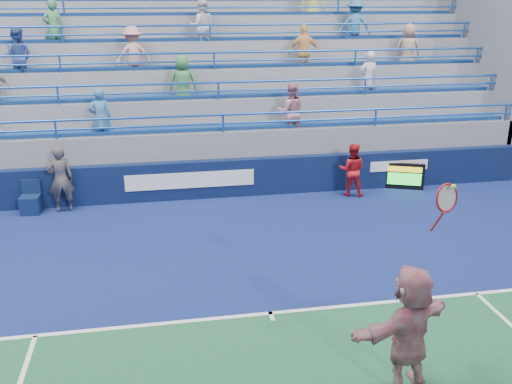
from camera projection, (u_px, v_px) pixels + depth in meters
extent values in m
plane|color=#333538|center=(270.00, 314.00, 10.42)|extent=(120.00, 120.00, 0.00)
cube|color=navy|center=(250.00, 261.00, 12.46)|extent=(18.00, 8.40, 0.02)
cube|color=white|center=(270.00, 313.00, 10.41)|extent=(11.00, 0.10, 0.01)
cube|color=white|center=(272.00, 316.00, 10.32)|extent=(0.08, 0.30, 0.01)
cube|color=#091532|center=(225.00, 178.00, 16.27)|extent=(18.00, 0.30, 1.10)
cube|color=white|center=(190.00, 180.00, 15.94)|extent=(3.60, 0.02, 0.45)
cube|color=white|center=(399.00, 166.00, 16.94)|extent=(1.80, 0.02, 0.30)
cube|color=slate|center=(214.00, 152.00, 19.02)|extent=(18.00, 5.60, 1.10)
cube|color=slate|center=(214.00, 141.00, 18.89)|extent=(18.00, 5.60, 1.85)
cube|color=navy|center=(222.00, 127.00, 16.39)|extent=(17.40, 0.45, 0.10)
cylinder|color=#1E4FA6|center=(223.00, 115.00, 15.87)|extent=(18.00, 0.07, 0.07)
cube|color=slate|center=(212.00, 126.00, 19.23)|extent=(18.00, 4.60, 2.60)
cube|color=navy|center=(217.00, 96.00, 17.07)|extent=(17.40, 0.45, 0.10)
cylinder|color=#1E4FA6|center=(218.00, 82.00, 16.55)|extent=(18.00, 0.07, 0.07)
cube|color=slate|center=(210.00, 112.00, 19.57)|extent=(18.00, 3.60, 3.35)
cube|color=navy|center=(213.00, 66.00, 17.75)|extent=(17.40, 0.45, 0.10)
cylinder|color=#1E4FA6|center=(214.00, 53.00, 17.23)|extent=(18.00, 0.07, 0.07)
cube|color=slate|center=(208.00, 99.00, 19.91)|extent=(18.00, 2.60, 4.10)
cube|color=navy|center=(209.00, 39.00, 18.43)|extent=(17.40, 0.45, 0.10)
cylinder|color=#1E4FA6|center=(210.00, 25.00, 17.91)|extent=(18.00, 0.07, 0.07)
cube|color=slate|center=(207.00, 86.00, 20.26)|extent=(18.00, 1.60, 4.85)
cube|color=navy|center=(205.00, 14.00, 19.11)|extent=(17.40, 0.45, 0.10)
cylinder|color=#1E4FA6|center=(206.00, 0.00, 18.59)|extent=(18.00, 0.07, 0.07)
imported|color=#324796|center=(18.00, 57.00, 16.67)|extent=(0.93, 0.78, 1.70)
imported|color=#2F688D|center=(355.00, 25.00, 19.13)|extent=(1.20, 0.83, 1.70)
imported|color=tan|center=(133.00, 55.00, 17.22)|extent=(1.21, 0.86, 1.70)
imported|color=#397D3F|center=(183.00, 84.00, 16.78)|extent=(0.88, 0.62, 1.70)
imported|color=silver|center=(202.00, 27.00, 18.27)|extent=(0.84, 0.66, 1.70)
imported|color=#9C7C68|center=(408.00, 50.00, 18.70)|extent=(0.95, 0.76, 1.70)
imported|color=#BBBAC1|center=(368.00, 79.00, 17.73)|extent=(0.68, 0.51, 1.70)
imported|color=#387C4B|center=(54.00, 28.00, 17.51)|extent=(0.71, 0.57, 1.70)
imported|color=#EEE65C|center=(313.00, 1.00, 19.61)|extent=(0.88, 0.62, 1.70)
imported|color=#BC7987|center=(291.00, 112.00, 16.60)|extent=(0.87, 0.70, 1.70)
imported|color=#F7B760|center=(304.00, 52.00, 18.11)|extent=(1.00, 0.43, 1.70)
imported|color=teal|center=(100.00, 119.00, 15.70)|extent=(0.65, 0.46, 1.70)
cube|color=black|center=(404.00, 176.00, 16.95)|extent=(1.11, 0.54, 0.80)
cube|color=gold|center=(406.00, 169.00, 16.80)|extent=(0.98, 0.02, 0.16)
cube|color=#19E533|center=(405.00, 179.00, 16.90)|extent=(0.98, 0.02, 0.36)
cube|color=#0D1D42|center=(31.00, 205.00, 15.11)|extent=(0.52, 0.52, 0.49)
cube|color=#0D1D42|center=(30.00, 187.00, 15.17)|extent=(0.49, 0.08, 0.38)
imported|color=silver|center=(409.00, 330.00, 8.16)|extent=(1.93, 1.26, 1.99)
torus|color=#AA1421|center=(447.00, 198.00, 7.56)|extent=(0.41, 0.23, 0.40)
cylinder|color=#AA1421|center=(437.00, 222.00, 7.65)|extent=(0.09, 0.23, 0.36)
sphere|color=#CDEB36|center=(454.00, 187.00, 7.47)|extent=(0.07, 0.07, 0.07)
imported|color=#121933|center=(61.00, 179.00, 15.04)|extent=(0.74, 0.57, 1.81)
imported|color=#B4141A|center=(352.00, 170.00, 16.29)|extent=(0.90, 0.80, 1.54)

